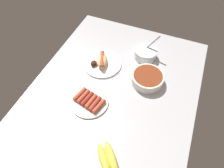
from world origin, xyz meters
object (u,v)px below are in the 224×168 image
bowl_chili (147,78)px  plate_sausages (89,101)px  plate_hotdog_assembled (102,62)px  banana_bunch (108,159)px  bowl_coleslaw (146,53)px

bowl_chili → plate_sausages: (-25.10, 24.42, -1.83)cm
plate_hotdog_assembled → plate_sausages: bearing=-169.6°
banana_bunch → bowl_coleslaw: bearing=2.6°
bowl_chili → bowl_coleslaw: size_ratio=1.14×
bowl_chili → plate_hotdog_assembled: same height
banana_bunch → plate_sausages: bearing=41.0°
bowl_chili → plate_sausages: bearing=135.8°
bowl_chili → bowl_coleslaw: (18.61, 6.63, 0.26)cm
plate_sausages → banana_bunch: 31.80cm
plate_sausages → bowl_coleslaw: bearing=-22.1°
plate_sausages → bowl_coleslaw: 47.24cm
bowl_coleslaw → banana_bunch: size_ratio=0.99×
bowl_chili → plate_hotdog_assembled: 29.61cm
plate_hotdog_assembled → banana_bunch: bearing=-153.3°
bowl_chili → plate_sausages: 35.07cm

